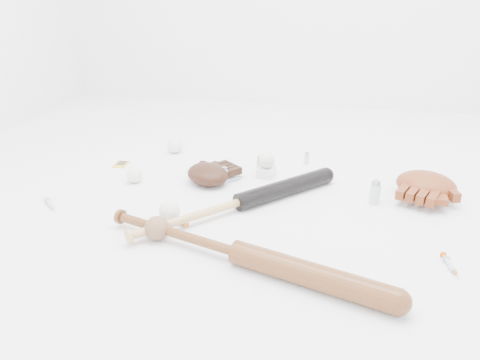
% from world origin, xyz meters
% --- Properties ---
extents(bat_dark, '(0.69, 0.72, 0.07)m').
position_xyz_m(bat_dark, '(0.01, -0.10, 0.03)').
color(bat_dark, black).
rests_on(bat_dark, ground).
extents(bat_wood, '(0.97, 0.37, 0.07)m').
position_xyz_m(bat_wood, '(0.07, -0.45, 0.04)').
color(bat_wood, brown).
rests_on(bat_wood, ground).
extents(glove_dark, '(0.33, 0.33, 0.08)m').
position_xyz_m(glove_dark, '(-0.17, 0.11, 0.04)').
color(glove_dark, black).
rests_on(glove_dark, ground).
extents(glove_tan, '(0.36, 0.36, 0.10)m').
position_xyz_m(glove_tan, '(0.70, 0.17, 0.05)').
color(glove_tan, maroon).
rests_on(glove_tan, ground).
extents(trading_card, '(0.06, 0.08, 0.00)m').
position_xyz_m(trading_card, '(-0.62, 0.23, 0.00)').
color(trading_card, gold).
rests_on(trading_card, ground).
extents(pedestal, '(0.08, 0.08, 0.04)m').
position_xyz_m(pedestal, '(0.06, 0.23, 0.02)').
color(pedestal, white).
rests_on(pedestal, ground).
extents(baseball_on_pedestal, '(0.07, 0.07, 0.07)m').
position_xyz_m(baseball_on_pedestal, '(0.06, 0.23, 0.08)').
color(baseball_on_pedestal, white).
rests_on(baseball_on_pedestal, pedestal).
extents(baseball_left, '(0.07, 0.07, 0.07)m').
position_xyz_m(baseball_left, '(-0.48, 0.06, 0.03)').
color(baseball_left, white).
rests_on(baseball_left, ground).
extents(baseball_upper, '(0.08, 0.08, 0.08)m').
position_xyz_m(baseball_upper, '(-0.43, 0.44, 0.04)').
color(baseball_upper, white).
rests_on(baseball_upper, ground).
extents(baseball_mid, '(0.08, 0.08, 0.08)m').
position_xyz_m(baseball_mid, '(-0.22, -0.23, 0.04)').
color(baseball_mid, white).
rests_on(baseball_mid, ground).
extents(baseball_aged, '(0.08, 0.08, 0.08)m').
position_xyz_m(baseball_aged, '(-0.21, -0.36, 0.04)').
color(baseball_aged, brown).
rests_on(baseball_aged, ground).
extents(syringe_0, '(0.12, 0.12, 0.02)m').
position_xyz_m(syringe_0, '(-0.70, -0.22, 0.01)').
color(syringe_0, '#ADBCC6').
rests_on(syringe_0, ground).
extents(syringe_1, '(0.15, 0.10, 0.02)m').
position_xyz_m(syringe_1, '(-0.20, -0.24, 0.01)').
color(syringe_1, '#ADBCC6').
rests_on(syringe_1, ground).
extents(syringe_2, '(0.12, 0.12, 0.02)m').
position_xyz_m(syringe_2, '(-0.07, 0.16, 0.01)').
color(syringe_2, '#ADBCC6').
rests_on(syringe_2, ground).
extents(syringe_3, '(0.05, 0.14, 0.02)m').
position_xyz_m(syringe_3, '(0.70, -0.34, 0.01)').
color(syringe_3, '#ADBCC6').
rests_on(syringe_3, ground).
extents(vial_0, '(0.03, 0.03, 0.07)m').
position_xyz_m(vial_0, '(0.02, 0.28, 0.04)').
color(vial_0, silver).
rests_on(vial_0, ground).
extents(vial_1, '(0.02, 0.02, 0.06)m').
position_xyz_m(vial_1, '(0.22, 0.42, 0.03)').
color(vial_1, silver).
rests_on(vial_1, ground).
extents(vial_2, '(0.03, 0.03, 0.07)m').
position_xyz_m(vial_2, '(-0.10, 0.13, 0.04)').
color(vial_2, silver).
rests_on(vial_2, ground).
extents(vial_3, '(0.04, 0.04, 0.09)m').
position_xyz_m(vial_3, '(0.50, 0.06, 0.05)').
color(vial_3, silver).
rests_on(vial_3, ground).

